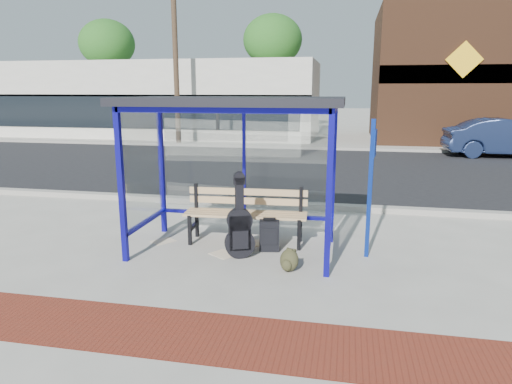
% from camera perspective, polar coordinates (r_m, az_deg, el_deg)
% --- Properties ---
extents(ground, '(120.00, 120.00, 0.00)m').
position_cam_1_polar(ground, '(7.40, -2.73, -7.32)').
color(ground, '#B2ADA0').
rests_on(ground, ground).
extents(brick_paver_strip, '(60.00, 1.00, 0.01)m').
position_cam_1_polar(brick_paver_strip, '(5.14, -10.06, -16.93)').
color(brick_paver_strip, maroon).
rests_on(brick_paver_strip, ground).
extents(curb_near, '(60.00, 0.25, 0.12)m').
position_cam_1_polar(curb_near, '(10.10, 1.24, -1.49)').
color(curb_near, gray).
rests_on(curb_near, ground).
extents(street_asphalt, '(60.00, 10.00, 0.00)m').
position_cam_1_polar(street_asphalt, '(15.05, 4.64, 2.96)').
color(street_asphalt, black).
rests_on(street_asphalt, ground).
extents(curb_far, '(60.00, 0.25, 0.12)m').
position_cam_1_polar(curb_far, '(20.07, 6.37, 5.51)').
color(curb_far, gray).
rests_on(curb_far, ground).
extents(far_sidewalk, '(60.00, 4.00, 0.01)m').
position_cam_1_polar(far_sidewalk, '(21.95, 6.81, 5.96)').
color(far_sidewalk, '#B2ADA0').
rests_on(far_sidewalk, ground).
extents(bus_shelter, '(3.30, 1.80, 2.42)m').
position_cam_1_polar(bus_shelter, '(7.04, -2.77, 8.93)').
color(bus_shelter, '#100D93').
rests_on(bus_shelter, ground).
extents(storefront_white, '(18.00, 6.04, 4.00)m').
position_cam_1_polar(storefront_white, '(26.95, -12.35, 11.24)').
color(storefront_white, silver).
rests_on(storefront_white, ground).
extents(storefront_brown, '(10.00, 7.08, 6.40)m').
position_cam_1_polar(storefront_brown, '(26.02, 26.00, 12.90)').
color(storefront_brown, '#59331E').
rests_on(storefront_brown, ground).
extents(tree_left, '(3.60, 3.60, 7.03)m').
position_cam_1_polar(tree_left, '(32.88, -18.12, 17.16)').
color(tree_left, '#4C3826').
rests_on(tree_left, ground).
extents(tree_mid, '(3.60, 3.60, 7.03)m').
position_cam_1_polar(tree_mid, '(29.27, 2.10, 18.38)').
color(tree_mid, '#4C3826').
rests_on(tree_mid, ground).
extents(utility_pole_west, '(1.60, 0.24, 8.00)m').
position_cam_1_polar(utility_pole_west, '(21.62, -10.04, 16.66)').
color(utility_pole_west, '#4C3826').
rests_on(utility_pole_west, ground).
extents(bench, '(2.05, 0.60, 0.96)m').
position_cam_1_polar(bench, '(7.65, -1.22, -2.37)').
color(bench, black).
rests_on(bench, ground).
extents(guitar_bag, '(0.48, 0.29, 1.26)m').
position_cam_1_polar(guitar_bag, '(6.95, -2.06, -4.62)').
color(guitar_bag, black).
rests_on(guitar_bag, ground).
extents(suitcase, '(0.34, 0.26, 0.55)m').
position_cam_1_polar(suitcase, '(7.31, 1.67, -5.46)').
color(suitcase, black).
rests_on(suitcase, ground).
extents(backpack, '(0.32, 0.30, 0.33)m').
position_cam_1_polar(backpack, '(6.56, 4.12, -8.57)').
color(backpack, '#2E2D19').
rests_on(backpack, ground).
extents(sign_post, '(0.10, 0.26, 2.11)m').
position_cam_1_polar(sign_post, '(7.03, 14.17, 1.30)').
color(sign_post, navy).
rests_on(sign_post, ground).
extents(newspaper_a, '(0.45, 0.47, 0.01)m').
position_cam_1_polar(newspaper_a, '(7.98, -11.52, -6.05)').
color(newspaper_a, white).
rests_on(newspaper_a, ground).
extents(newspaper_b, '(0.49, 0.47, 0.01)m').
position_cam_1_polar(newspaper_b, '(7.24, -4.11, -7.77)').
color(newspaper_b, white).
rests_on(newspaper_b, ground).
extents(newspaper_c, '(0.53, 0.49, 0.01)m').
position_cam_1_polar(newspaper_c, '(7.69, -0.60, -6.48)').
color(newspaper_c, white).
rests_on(newspaper_c, ground).
extents(parked_car, '(4.48, 1.68, 1.46)m').
position_cam_1_polar(parked_car, '(19.99, 28.79, 5.95)').
color(parked_car, '#192547').
rests_on(parked_car, ground).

